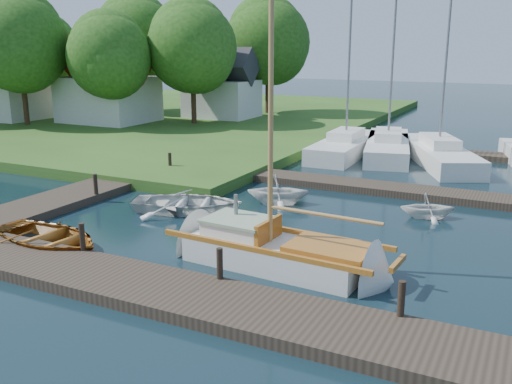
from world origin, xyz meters
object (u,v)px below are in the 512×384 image
at_px(tender_d, 428,204).
at_px(mooring_post_5, 170,161).
at_px(tree_5, 46,51).
at_px(tender_b, 278,188).
at_px(dinghy, 47,234).
at_px(marina_boat_0, 346,145).
at_px(house_a, 108,87).
at_px(mooring_post_2, 220,263).
at_px(house_c, 222,90).
at_px(tender_a, 187,200).
at_px(tree_1, 20,42).
at_px(tree_4, 136,39).
at_px(mooring_post_4, 96,184).
at_px(tree_2, 109,55).
at_px(tree_7, 268,41).
at_px(marina_boat_2, 439,152).
at_px(mooring_post_3, 401,299).
at_px(house_b, 7,88).
at_px(marina_boat_1, 388,145).
at_px(sailboat, 281,255).
at_px(tree_3, 193,47).
at_px(mooring_post_1, 82,237).

bearing_deg(tender_d, mooring_post_5, 60.36).
bearing_deg(tree_5, tender_b, -30.16).
xyz_separation_m(mooring_post_5, dinghy, (2.28, -9.70, -0.28)).
height_order(mooring_post_5, tree_5, tree_5).
xyz_separation_m(marina_boat_0, house_a, (-18.70, 2.31, 2.39)).
height_order(mooring_post_2, dinghy, mooring_post_2).
height_order(house_c, tree_5, tree_5).
xyz_separation_m(mooring_post_2, tender_a, (-4.55, 5.46, -0.28)).
distance_m(tree_1, tree_4, 10.20).
bearing_deg(tender_d, mooring_post_2, 134.83).
relative_size(mooring_post_4, tree_2, 0.10).
relative_size(mooring_post_5, tree_7, 0.09).
relative_size(marina_boat_2, house_c, 2.31).
xyz_separation_m(tender_b, tree_2, (-17.51, 11.15, 4.62)).
distance_m(mooring_post_3, house_b, 39.00).
height_order(tender_b, marina_boat_1, marina_boat_1).
distance_m(mooring_post_5, tender_a, 6.03).
bearing_deg(house_b, sailboat, -29.20).
relative_size(house_b, tree_3, 0.66).
xyz_separation_m(tender_a, house_c, (-10.95, 21.54, 2.16)).
xyz_separation_m(house_c, tree_1, (-10.00, -9.95, 3.51)).
relative_size(tender_d, tree_5, 0.24).
height_order(marina_boat_2, tree_4, marina_boat_2).
distance_m(mooring_post_3, house_a, 33.50).
distance_m(tender_a, tree_2, 20.78).
relative_size(tender_b, tree_1, 0.26).
xyz_separation_m(mooring_post_4, sailboat, (9.25, -2.91, -0.36)).
xyz_separation_m(dinghy, house_c, (-9.28, 26.70, 2.16)).
bearing_deg(tender_b, house_b, 44.80).
relative_size(tender_b, tree_3, 0.27).
distance_m(sailboat, tree_2, 26.86).
bearing_deg(tree_2, tree_5, 153.43).
bearing_deg(mooring_post_1, marina_boat_1, 79.04).
relative_size(mooring_post_1, house_c, 0.15).
relative_size(marina_boat_0, house_c, 2.03).
bearing_deg(mooring_post_2, tender_a, 129.82).
bearing_deg(house_a, tender_b, -33.87).
bearing_deg(house_b, mooring_post_4, -33.69).
bearing_deg(tender_d, tree_1, 50.81).
bearing_deg(dinghy, sailboat, -69.12).
relative_size(marina_boat_2, tree_2, 1.56).
bearing_deg(house_a, mooring_post_2, -44.33).
xyz_separation_m(tender_b, tree_4, (-21.51, 19.15, 5.74)).
relative_size(marina_boat_1, tree_1, 1.11).
distance_m(mooring_post_1, tree_2, 24.67).
distance_m(dinghy, house_c, 28.35).
relative_size(house_b, tree_4, 0.60).
relative_size(marina_boat_0, house_a, 1.70).
distance_m(mooring_post_3, tree_1, 34.92).
distance_m(marina_boat_2, tree_4, 27.63).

